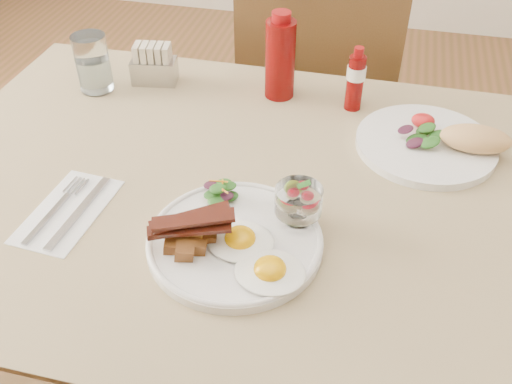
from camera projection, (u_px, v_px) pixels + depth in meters
The scene contains 13 objects.
table at pixel (268, 223), 1.08m from camera, with size 1.33×0.88×0.75m.
chair_far at pixel (317, 106), 1.66m from camera, with size 0.42×0.42×0.93m.
main_plate at pixel (235, 242), 0.90m from camera, with size 0.28×0.28×0.02m, color white.
fried_eggs at pixel (255, 255), 0.86m from camera, with size 0.17×0.15×0.03m.
bacon_potato_pile at pixel (190, 233), 0.87m from camera, with size 0.14×0.09×0.06m.
side_salad at pixel (220, 192), 0.96m from camera, with size 0.07×0.06×0.03m.
fruit_cup at pixel (299, 200), 0.90m from camera, with size 0.08×0.08×0.08m.
second_plate at pixel (438, 142), 1.10m from camera, with size 0.29×0.27×0.07m.
ketchup_bottle at pixel (280, 58), 1.21m from camera, with size 0.08×0.08×0.19m.
hot_sauce_bottle at pixel (355, 80), 1.18m from camera, with size 0.05×0.05×0.14m.
sugar_caddy at pixel (154, 66), 1.29m from camera, with size 0.11×0.07×0.09m.
water_glass at pixel (93, 66), 1.25m from camera, with size 0.07×0.07×0.13m.
napkin_cutlery at pixel (68, 211), 0.97m from camera, with size 0.12×0.21×0.01m.
Camera 1 is at (0.16, -0.77, 1.40)m, focal length 40.00 mm.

